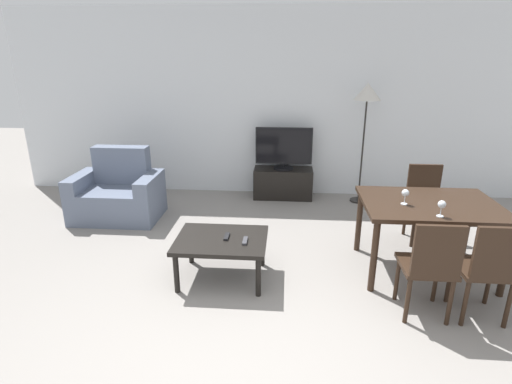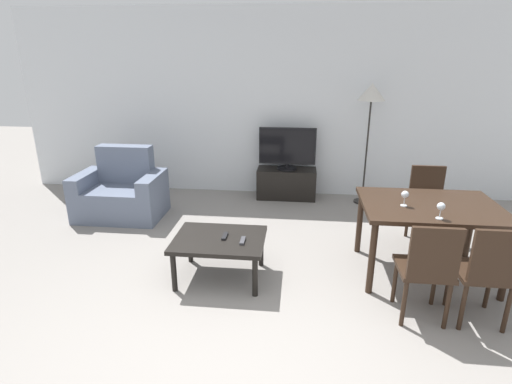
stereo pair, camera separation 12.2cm
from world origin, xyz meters
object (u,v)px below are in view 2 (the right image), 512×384
object	(u,v)px
dining_chair_near	(427,267)
remote_primary	(225,236)
coffee_table	(219,243)
dining_chair_far	(427,201)
armchair	(122,193)
floor_lamp	(371,99)
tv	(287,149)
remote_secondary	(243,241)
dining_chair_near_right	(487,270)
wine_glass_center	(441,208)
wine_glass_left	(405,195)
dining_table	(430,213)
tv_stand	(286,183)

from	to	relation	value
dining_chair_near	remote_primary	distance (m)	1.75
coffee_table	dining_chair_far	world-z (taller)	dining_chair_far
armchair	floor_lamp	bearing A→B (deg)	14.69
tv	coffee_table	size ratio (longest dim) A/B	0.97
remote_secondary	remote_primary	bearing A→B (deg)	156.43
dining_chair_near_right	armchair	bearing A→B (deg)	153.34
wine_glass_center	tv	bearing A→B (deg)	119.55
armchair	tv	bearing A→B (deg)	23.71
coffee_table	dining_chair_far	size ratio (longest dim) A/B	0.98
dining_chair_far	remote_primary	size ratio (longest dim) A/B	5.74
wine_glass_left	tv	bearing A→B (deg)	118.15
coffee_table	tv	bearing A→B (deg)	77.00
dining_table	remote_primary	size ratio (longest dim) A/B	8.32
armchair	dining_chair_near	size ratio (longest dim) A/B	1.26
floor_lamp	wine_glass_left	xyz separation A→B (m)	(0.03, -2.04, -0.66)
dining_chair_far	remote_primary	distance (m)	2.36
armchair	dining_chair_near	xyz separation A→B (m)	(3.32, -1.89, 0.18)
tv_stand	coffee_table	xyz separation A→B (m)	(-0.54, -2.35, 0.15)
dining_chair_far	wine_glass_center	size ratio (longest dim) A/B	5.90
wine_glass_left	wine_glass_center	xyz separation A→B (m)	(0.23, -0.28, 0.00)
tv	remote_secondary	world-z (taller)	tv
tv	coffee_table	bearing A→B (deg)	-103.00
dining_table	dining_chair_far	xyz separation A→B (m)	(0.22, 0.77, -0.15)
dining_table	dining_chair_near_right	distance (m)	0.81
floor_lamp	dining_chair_near	bearing A→B (deg)	-88.35
tv	dining_chair_near	size ratio (longest dim) A/B	0.95
coffee_table	dining_chair_near_right	xyz separation A→B (m)	(2.16, -0.47, 0.12)
remote_secondary	wine_glass_left	distance (m)	1.53
remote_primary	wine_glass_left	distance (m)	1.69
floor_lamp	remote_primary	size ratio (longest dim) A/B	11.21
remote_secondary	wine_glass_center	size ratio (longest dim) A/B	1.03
tv_stand	dining_table	distance (m)	2.53
remote_primary	wine_glass_left	bearing A→B (deg)	6.90
wine_glass_left	floor_lamp	bearing A→B (deg)	90.96
dining_chair_far	wine_glass_center	bearing A→B (deg)	-102.83
floor_lamp	wine_glass_center	xyz separation A→B (m)	(0.26, -2.32, -0.66)
dining_chair_far	dining_chair_near_right	world-z (taller)	same
dining_chair_near_right	tv_stand	bearing A→B (deg)	119.85
coffee_table	dining_chair_far	distance (m)	2.41
dining_chair_far	remote_secondary	xyz separation A→B (m)	(-1.94, -1.12, -0.06)
dining_table	floor_lamp	bearing A→B (deg)	98.58
remote_primary	wine_glass_center	distance (m)	1.90
tv	wine_glass_center	xyz separation A→B (m)	(1.37, -2.41, 0.07)
dining_chair_far	remote_secondary	world-z (taller)	dining_chair_far
dining_chair_near	remote_secondary	size ratio (longest dim) A/B	5.74
remote_secondary	dining_chair_near	bearing A→B (deg)	-15.48
dining_chair_near	wine_glass_left	xyz separation A→B (m)	(-0.04, 0.69, 0.34)
armchair	floor_lamp	xyz separation A→B (m)	(3.24, 0.85, 1.17)
dining_chair_far	wine_glass_center	xyz separation A→B (m)	(-0.25, -1.12, 0.34)
armchair	remote_secondary	distance (m)	2.34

